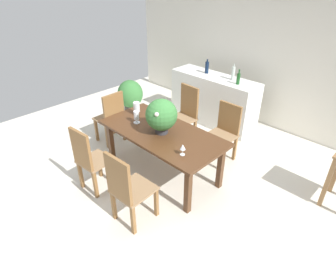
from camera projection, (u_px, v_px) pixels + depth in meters
ground_plane at (163, 171)px, 4.44m from camera, size 7.04×7.04×0.00m
back_wall at (261, 56)px, 5.37m from camera, size 6.40×0.10×2.60m
dining_table at (162, 137)px, 4.10m from camera, size 1.87×0.91×0.73m
chair_far_left at (185, 112)px, 5.00m from camera, size 0.46×0.46×1.02m
chair_head_end at (111, 116)px, 4.92m from camera, size 0.41×0.44×0.96m
chair_near_left at (89, 158)px, 3.81m from camera, size 0.44×0.44×1.00m
chair_near_right at (126, 187)px, 3.29m from camera, size 0.46×0.49×1.02m
chair_far_right at (224, 130)px, 4.51m from camera, size 0.43×0.47×0.95m
flower_centerpiece at (161, 115)px, 3.89m from camera, size 0.44×0.44×0.50m
crystal_vase_left at (136, 107)px, 4.46m from camera, size 0.10×0.10×0.21m
crystal_vase_center_near at (136, 116)px, 4.22m from camera, size 0.10×0.10×0.19m
wine_glass at (183, 147)px, 3.50m from camera, size 0.07×0.07×0.15m
kitchen_counter at (213, 100)px, 5.64m from camera, size 1.78×0.54×0.97m
wine_bottle_tall at (233, 73)px, 5.17m from camera, size 0.06×0.06×0.29m
wine_bottle_amber at (238, 79)px, 4.98m from camera, size 0.06×0.06×0.27m
wine_bottle_clear at (207, 67)px, 5.50m from camera, size 0.07×0.07×0.27m
potted_plant_floor at (130, 95)px, 6.11m from camera, size 0.54×0.54×0.71m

